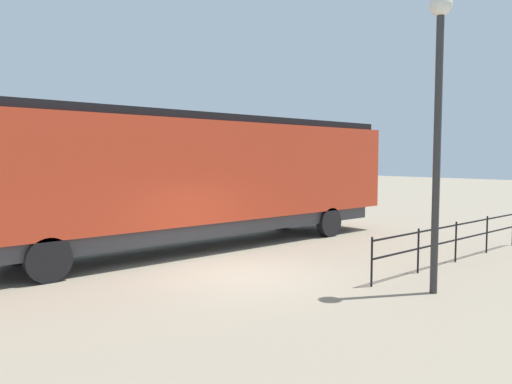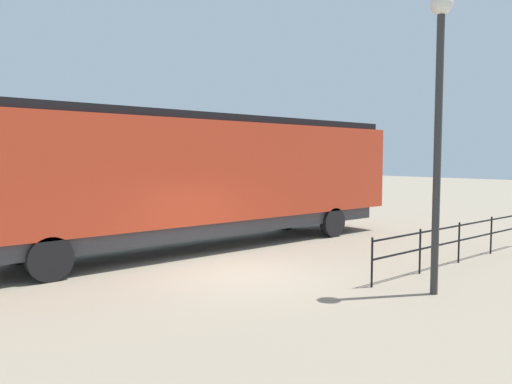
# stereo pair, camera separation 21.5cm
# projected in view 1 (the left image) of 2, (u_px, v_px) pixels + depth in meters

# --- Properties ---
(ground_plane) EXTENTS (120.00, 120.00, 0.00)m
(ground_plane) POSITION_uv_depth(u_px,v_px,m) (243.00, 275.00, 12.26)
(ground_plane) COLOR gray
(locomotive) EXTENTS (2.87, 16.04, 4.35)m
(locomotive) POSITION_uv_depth(u_px,v_px,m) (208.00, 174.00, 16.02)
(locomotive) COLOR red
(locomotive) RESTS_ON ground_plane
(lamp_post) EXTENTS (0.47, 0.47, 6.46)m
(lamp_post) POSITION_uv_depth(u_px,v_px,m) (438.00, 95.00, 10.34)
(lamp_post) COLOR #2D2D2D
(lamp_post) RESTS_ON ground_plane
(platform_fence) EXTENTS (0.05, 8.11, 1.16)m
(platform_fence) POSITION_uv_depth(u_px,v_px,m) (456.00, 236.00, 13.75)
(platform_fence) COLOR black
(platform_fence) RESTS_ON ground_plane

